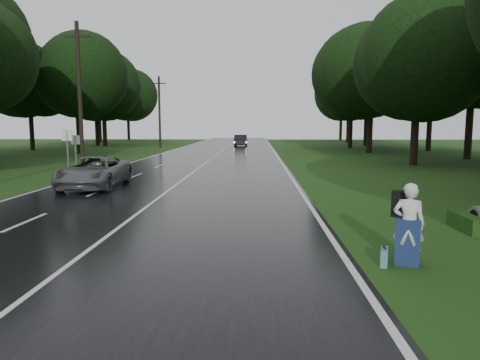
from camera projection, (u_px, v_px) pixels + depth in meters
name	position (u px, v px, depth m)	size (l,w,h in m)	color
ground	(102.00, 242.00, 10.98)	(160.00, 160.00, 0.00)	#1F4213
road	(201.00, 166.00, 30.80)	(12.00, 140.00, 0.04)	black
lane_center	(201.00, 166.00, 30.80)	(0.12, 140.00, 0.01)	silver
grey_car	(94.00, 172.00, 20.32)	(2.39, 5.19, 1.44)	#55585B
far_car	(241.00, 140.00, 60.24)	(1.66, 4.77, 1.57)	black
hitchhiker	(408.00, 227.00, 9.11)	(0.74, 0.72, 1.74)	silver
suitcase	(384.00, 257.00, 9.16)	(0.14, 0.49, 0.35)	teal
utility_pole_mid	(83.00, 166.00, 31.23)	(1.80, 0.28, 9.99)	black
utility_pole_far	(160.00, 148.00, 56.37)	(1.80, 0.28, 9.05)	black
road_sign_a	(69.00, 175.00, 25.87)	(0.64, 0.10, 2.65)	white
road_sign_b	(77.00, 173.00, 26.97)	(0.55, 0.10, 2.30)	white
tree_left_e	(80.00, 153.00, 45.68)	(8.87, 8.87, 13.86)	black
tree_left_f	(105.00, 146.00, 60.71)	(8.99, 8.99, 14.04)	black
tree_right_d	(413.00, 165.00, 32.20)	(8.15, 8.15, 12.73)	black
tree_right_e	(369.00, 153.00, 46.20)	(9.15, 9.15, 14.29)	black
tree_right_f	(350.00, 148.00, 55.61)	(9.92, 9.92, 15.50)	black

